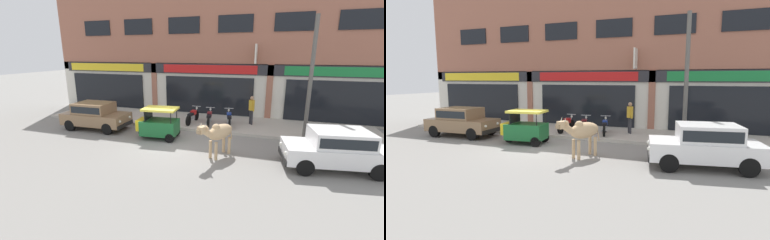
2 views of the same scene
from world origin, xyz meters
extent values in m
plane|color=gray|center=(0.00, 0.00, 0.00)|extent=(90.00, 90.00, 0.00)
cube|color=#B7AFA3|center=(0.00, 4.05, 0.07)|extent=(19.00, 3.70, 0.14)
cube|color=#9E604C|center=(0.00, 6.18, 6.20)|extent=(23.00, 0.55, 6.68)
cube|color=silver|center=(0.00, 6.18, 1.70)|extent=(23.00, 0.55, 3.40)
cube|color=#28282D|center=(0.00, 5.86, 3.05)|extent=(22.08, 0.08, 0.64)
cube|color=black|center=(-7.67, 5.85, 1.35)|extent=(5.83, 0.10, 2.40)
cube|color=yellow|center=(-7.67, 5.83, 3.05)|extent=(6.13, 0.05, 0.52)
cube|color=#9E604C|center=(-3.83, 5.88, 1.70)|extent=(0.36, 0.12, 3.40)
cube|color=black|center=(0.00, 5.85, 1.35)|extent=(5.83, 0.10, 2.40)
cube|color=red|center=(0.00, 5.83, 3.05)|extent=(6.13, 0.05, 0.52)
cube|color=#9E604C|center=(3.83, 5.88, 1.70)|extent=(0.36, 0.12, 3.40)
cube|color=black|center=(7.67, 5.85, 1.35)|extent=(5.83, 0.10, 2.40)
cube|color=#197A38|center=(7.67, 5.83, 3.05)|extent=(6.13, 0.05, 0.52)
cube|color=black|center=(-8.15, 5.87, 5.73)|extent=(2.09, 0.06, 1.00)
cube|color=black|center=(-4.89, 5.87, 5.73)|extent=(2.09, 0.06, 1.00)
cube|color=black|center=(-1.63, 5.87, 5.73)|extent=(2.09, 0.06, 1.00)
cube|color=black|center=(1.63, 5.87, 5.73)|extent=(2.09, 0.06, 1.00)
cube|color=black|center=(4.89, 5.87, 5.73)|extent=(2.09, 0.06, 1.00)
cube|color=black|center=(8.15, 5.87, 5.73)|extent=(2.09, 0.06, 1.00)
cube|color=silver|center=(2.96, 5.45, 4.00)|extent=(0.08, 0.80, 1.10)
ellipsoid|color=tan|center=(2.26, -0.64, 1.02)|extent=(1.07, 1.49, 0.60)
sphere|color=tan|center=(2.14, -0.89, 1.25)|extent=(0.32, 0.32, 0.32)
cylinder|color=tan|center=(2.20, -1.09, 0.36)|extent=(0.12, 0.12, 0.72)
cylinder|color=tan|center=(1.94, -0.96, 0.36)|extent=(0.12, 0.12, 0.72)
cylinder|color=tan|center=(2.57, -0.31, 0.36)|extent=(0.12, 0.12, 0.72)
cylinder|color=tan|center=(2.32, -0.18, 0.36)|extent=(0.12, 0.12, 0.72)
cylinder|color=tan|center=(1.90, -1.37, 1.17)|extent=(0.42, 0.52, 0.43)
cube|color=tan|center=(1.79, -1.61, 1.34)|extent=(0.35, 0.42, 0.26)
cube|color=#957A57|center=(1.71, -1.77, 1.30)|extent=(0.20, 0.20, 0.14)
cone|color=beige|center=(1.90, -1.62, 1.52)|extent=(0.10, 0.13, 0.19)
cone|color=beige|center=(1.72, -1.53, 1.52)|extent=(0.10, 0.13, 0.19)
cube|color=tan|center=(1.97, -1.61, 1.40)|extent=(0.14, 0.10, 0.10)
cube|color=tan|center=(1.68, -1.47, 1.40)|extent=(0.14, 0.10, 0.10)
cylinder|color=tan|center=(2.58, 0.03, 0.80)|extent=(0.11, 0.17, 0.60)
cylinder|color=black|center=(-3.83, 1.74, 0.30)|extent=(0.60, 0.20, 0.60)
cylinder|color=black|center=(-3.79, 0.30, 0.30)|extent=(0.60, 0.20, 0.60)
cylinder|color=black|center=(-6.13, 1.68, 0.30)|extent=(0.60, 0.20, 0.60)
cylinder|color=black|center=(-6.09, 0.24, 0.30)|extent=(0.60, 0.20, 0.60)
cube|color=#846647|center=(-4.96, 0.99, 0.60)|extent=(3.54, 1.69, 0.60)
cube|color=#846647|center=(-5.06, 0.98, 1.18)|extent=(1.94, 1.49, 0.56)
cube|color=black|center=(-5.06, 0.98, 1.18)|extent=(1.78, 1.50, 0.35)
cube|color=black|center=(-3.23, 1.03, 0.38)|extent=(0.16, 1.52, 0.20)
cube|color=black|center=(-6.69, 0.94, 0.38)|extent=(0.16, 1.52, 0.20)
sphere|color=silver|center=(-3.21, 1.51, 0.68)|extent=(0.14, 0.14, 0.14)
sphere|color=silver|center=(-3.19, 0.55, 0.68)|extent=(0.14, 0.14, 0.14)
cube|color=red|center=(-6.73, 1.44, 0.70)|extent=(0.03, 0.16, 0.14)
cube|color=red|center=(-6.70, 0.45, 0.70)|extent=(0.03, 0.16, 0.14)
cylinder|color=black|center=(5.37, -1.43, 0.30)|extent=(0.62, 0.27, 0.60)
cylinder|color=black|center=(5.14, -0.01, 0.30)|extent=(0.62, 0.27, 0.60)
cylinder|color=black|center=(7.64, -1.06, 0.30)|extent=(0.62, 0.27, 0.60)
cylinder|color=black|center=(7.41, 0.36, 0.30)|extent=(0.62, 0.27, 0.60)
cube|color=white|center=(6.39, -0.53, 0.60)|extent=(3.71, 2.14, 0.60)
cube|color=white|center=(6.49, -0.52, 1.18)|extent=(2.11, 1.73, 0.56)
cube|color=black|center=(6.49, -0.52, 1.18)|extent=(1.96, 1.72, 0.35)
cube|color=black|center=(4.68, -0.81, 0.38)|extent=(0.36, 1.52, 0.20)
sphere|color=silver|center=(4.73, -1.29, 0.68)|extent=(0.14, 0.14, 0.14)
sphere|color=silver|center=(4.57, -0.34, 0.68)|extent=(0.14, 0.14, 0.14)
cube|color=red|center=(8.04, 0.24, 0.70)|extent=(0.06, 0.16, 0.14)
cylinder|color=black|center=(-1.89, 0.54, 0.22)|extent=(0.45, 0.16, 0.44)
cylinder|color=black|center=(-0.29, 0.17, 0.22)|extent=(0.45, 0.16, 0.44)
cylinder|color=black|center=(-0.39, 1.20, 0.22)|extent=(0.45, 0.16, 0.44)
cube|color=#19602D|center=(-0.99, 0.62, 0.57)|extent=(1.81, 1.32, 0.70)
cube|color=yellow|center=(-1.89, 0.54, 0.67)|extent=(0.44, 0.90, 0.52)
cylinder|color=black|center=(-1.51, 0.08, 1.19)|extent=(0.04, 0.04, 0.55)
cylinder|color=black|center=(-1.61, 1.06, 1.19)|extent=(0.04, 0.04, 0.55)
cylinder|color=black|center=(-0.24, 0.20, 1.19)|extent=(0.04, 0.04, 0.55)
cylinder|color=black|center=(-0.33, 1.18, 1.19)|extent=(0.04, 0.04, 0.55)
cube|color=#DBCC42|center=(-0.94, 0.63, 1.47)|extent=(1.71, 1.25, 0.10)
cube|color=black|center=(-1.56, 0.57, 1.19)|extent=(0.12, 0.93, 0.50)
cylinder|color=black|center=(-0.17, 3.97, 0.42)|extent=(0.14, 0.57, 0.56)
cylinder|color=black|center=(-0.26, 2.72, 0.42)|extent=(0.14, 0.57, 0.56)
cube|color=#B2B5BA|center=(-0.22, 3.32, 0.46)|extent=(0.22, 0.33, 0.24)
cube|color=red|center=(-0.20, 3.48, 0.72)|extent=(0.27, 0.42, 0.24)
cube|color=black|center=(-0.23, 3.08, 0.70)|extent=(0.25, 0.53, 0.12)
cylinder|color=#B2B5BA|center=(-0.18, 3.91, 0.72)|extent=(0.06, 0.27, 0.59)
cylinder|color=#B2B5BA|center=(-0.17, 3.95, 1.00)|extent=(0.52, 0.07, 0.03)
sphere|color=silver|center=(-0.17, 4.01, 0.88)|extent=(0.12, 0.12, 0.12)
cylinder|color=#B2B5BA|center=(-0.35, 2.97, 0.38)|extent=(0.09, 0.48, 0.06)
cylinder|color=black|center=(0.70, 3.89, 0.42)|extent=(0.19, 0.57, 0.56)
cylinder|color=black|center=(0.90, 2.65, 0.42)|extent=(0.19, 0.57, 0.56)
cube|color=#B2B5BA|center=(0.80, 3.25, 0.46)|extent=(0.25, 0.35, 0.24)
cube|color=maroon|center=(0.78, 3.41, 0.72)|extent=(0.30, 0.43, 0.24)
cube|color=black|center=(0.84, 3.01, 0.70)|extent=(0.30, 0.55, 0.12)
cylinder|color=#B2B5BA|center=(0.71, 3.83, 0.72)|extent=(0.08, 0.27, 0.59)
cylinder|color=#B2B5BA|center=(0.70, 3.87, 1.00)|extent=(0.52, 0.11, 0.03)
sphere|color=silver|center=(0.69, 3.93, 0.88)|extent=(0.12, 0.12, 0.12)
cylinder|color=#B2B5BA|center=(0.75, 2.88, 0.38)|extent=(0.14, 0.48, 0.06)
cylinder|color=black|center=(1.75, 3.98, 0.42)|extent=(0.22, 0.57, 0.56)
cylinder|color=black|center=(2.03, 2.76, 0.42)|extent=(0.22, 0.57, 0.56)
cube|color=#B2B5BA|center=(1.90, 3.36, 0.46)|extent=(0.27, 0.36, 0.24)
cube|color=navy|center=(1.86, 3.51, 0.72)|extent=(0.32, 0.44, 0.24)
cube|color=black|center=(1.95, 3.12, 0.70)|extent=(0.33, 0.56, 0.12)
cylinder|color=#B2B5BA|center=(1.77, 3.93, 0.72)|extent=(0.10, 0.27, 0.59)
cylinder|color=#B2B5BA|center=(1.76, 3.97, 1.00)|extent=(0.51, 0.14, 0.03)
sphere|color=silver|center=(1.75, 4.02, 0.88)|extent=(0.12, 0.12, 0.12)
cylinder|color=#B2B5BA|center=(1.87, 2.98, 0.38)|extent=(0.16, 0.48, 0.06)
cylinder|color=#2D2D33|center=(3.06, 4.01, 0.55)|extent=(0.11, 0.11, 0.82)
cylinder|color=#2D2D33|center=(2.95, 4.15, 0.55)|extent=(0.11, 0.11, 0.82)
cylinder|color=gold|center=(3.01, 4.08, 1.24)|extent=(0.32, 0.32, 0.56)
cylinder|color=gold|center=(3.13, 3.91, 1.21)|extent=(0.08, 0.08, 0.56)
cylinder|color=gold|center=(2.88, 4.25, 1.21)|extent=(0.08, 0.08, 0.56)
sphere|color=tan|center=(3.01, 4.08, 1.64)|extent=(0.20, 0.20, 0.20)
cylinder|color=#595651|center=(5.67, 2.50, 2.90)|extent=(0.18, 0.18, 5.53)
camera|label=1|loc=(4.24, -10.23, 4.07)|focal=24.00mm
camera|label=2|loc=(5.99, -10.97, 2.94)|focal=28.00mm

